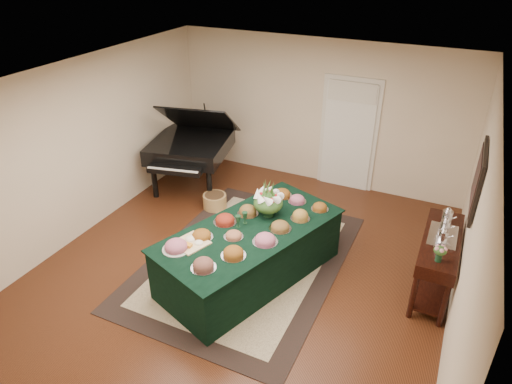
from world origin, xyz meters
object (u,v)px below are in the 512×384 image
at_px(buffet_table, 250,253).
at_px(grand_piano, 191,146).
at_px(floral_centerpiece, 268,200).
at_px(mahogany_sideboard, 439,250).

distance_m(buffet_table, grand_piano, 2.93).
height_order(floral_centerpiece, grand_piano, grand_piano).
bearing_deg(buffet_table, grand_piano, 138.13).
xyz_separation_m(grand_piano, mahogany_sideboard, (4.49, -1.20, -0.14)).
bearing_deg(buffet_table, mahogany_sideboard, 17.49).
relative_size(buffet_table, mahogany_sideboard, 2.00).
bearing_deg(grand_piano, mahogany_sideboard, -14.93).
distance_m(buffet_table, floral_centerpiece, 0.77).
bearing_deg(grand_piano, buffet_table, -41.87).
bearing_deg(floral_centerpiece, mahogany_sideboard, 8.01).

